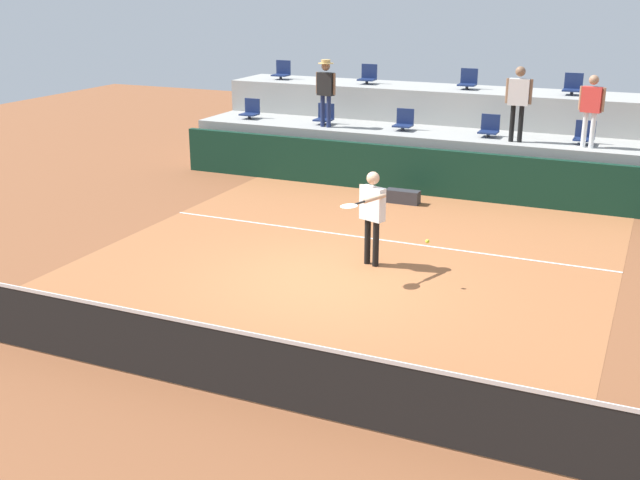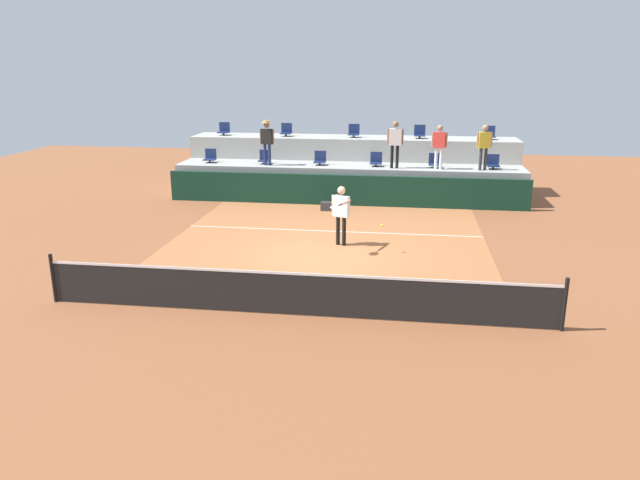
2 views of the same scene
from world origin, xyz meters
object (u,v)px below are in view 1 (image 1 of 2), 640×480
stadium_chair_upper_far_left (282,71)px  stadium_chair_upper_left (368,76)px  stadium_chair_lower_far_left (251,110)px  tennis_player (371,209)px  stadium_chair_lower_mid_right (489,128)px  spectator_with_hat (326,86)px  tennis_ball (427,241)px  stadium_chair_lower_mid_left (404,121)px  stadium_chair_lower_left (325,116)px  spectator_leaning_on_rail (519,97)px  equipment_bag (403,197)px  stadium_chair_upper_center (468,81)px  stadium_chair_upper_right (573,86)px  stadium_chair_lower_right (585,135)px  spectator_in_grey (591,105)px

stadium_chair_upper_far_left → stadium_chair_upper_left: (2.61, 0.00, 0.00)m
stadium_chair_lower_far_left → tennis_player: bearing=-47.2°
stadium_chair_lower_mid_right → spectator_with_hat: size_ratio=0.31×
stadium_chair_upper_left → tennis_ball: (4.28, -8.60, -1.54)m
stadium_chair_lower_mid_left → stadium_chair_lower_mid_right: 2.11m
stadium_chair_lower_left → stadium_chair_upper_left: bearing=74.6°
spectator_leaning_on_rail → equipment_bag: bearing=-140.0°
stadium_chair_upper_center → stadium_chair_upper_left: bearing=180.0°
stadium_chair_upper_center → stadium_chair_upper_right: 2.60m
tennis_ball → equipment_bag: (-1.93, 4.67, -0.63)m
stadium_chair_lower_far_left → stadium_chair_lower_right: (8.58, 0.00, 0.00)m
stadium_chair_lower_right → spectator_with_hat: 6.28m
stadium_chair_lower_mid_right → spectator_with_hat: bearing=-174.6°
stadium_chair_lower_far_left → stadium_chair_lower_right: bearing=0.0°
stadium_chair_lower_left → stadium_chair_lower_mid_left: bearing=0.0°
spectator_with_hat → stadium_chair_lower_mid_left: bearing=11.2°
tennis_player → spectator_with_hat: bearing=120.2°
stadium_chair_lower_right → spectator_with_hat: (-6.21, -0.38, 0.80)m
stadium_chair_lower_left → stadium_chair_lower_mid_left: same height
stadium_chair_upper_left → equipment_bag: 5.07m
stadium_chair_upper_center → stadium_chair_upper_right: same height
spectator_with_hat → spectator_leaning_on_rail: size_ratio=0.98×
stadium_chair_lower_far_left → tennis_player: (5.78, -6.24, -0.44)m
stadium_chair_upper_left → spectator_leaning_on_rail: (4.44, -2.18, -0.04)m
stadium_chair_lower_far_left → stadium_chair_upper_far_left: bearing=88.4°
stadium_chair_lower_mid_left → equipment_bag: stadium_chair_lower_mid_left is taller
stadium_chair_lower_left → tennis_ball: (4.78, -6.80, -0.69)m
tennis_ball → tennis_player: bearing=154.5°
spectator_with_hat → stadium_chair_upper_left: bearing=82.1°
stadium_chair_lower_left → spectator_with_hat: spectator_with_hat is taller
stadium_chair_lower_mid_left → stadium_chair_upper_right: size_ratio=1.00×
spectator_in_grey → tennis_ball: bearing=-105.1°
stadium_chair_lower_right → equipment_bag: bearing=-149.0°
stadium_chair_upper_right → stadium_chair_lower_far_left: bearing=-167.4°
stadium_chair_lower_mid_left → stadium_chair_lower_far_left: bearing=180.0°
stadium_chair_lower_mid_left → stadium_chair_upper_center: (1.11, 1.80, 0.85)m
stadium_chair_lower_left → spectator_with_hat: 0.91m
stadium_chair_lower_mid_left → stadium_chair_lower_right: size_ratio=1.00×
stadium_chair_lower_left → spectator_leaning_on_rail: size_ratio=0.31×
stadium_chair_upper_left → spectator_with_hat: (-0.30, -2.18, -0.05)m
stadium_chair_upper_far_left → stadium_chair_upper_left: size_ratio=1.00×
stadium_chair_upper_left → stadium_chair_lower_mid_right: bearing=-25.6°
stadium_chair_lower_far_left → stadium_chair_upper_far_left: stadium_chair_upper_far_left is taller
stadium_chair_upper_right → stadium_chair_upper_center: bearing=180.0°
stadium_chair_lower_mid_right → stadium_chair_lower_right: size_ratio=1.00×
stadium_chair_lower_mid_left → spectator_in_grey: spectator_in_grey is taller
stadium_chair_lower_mid_right → stadium_chair_lower_mid_left: bearing=180.0°
stadium_chair_lower_mid_left → spectator_leaning_on_rail: size_ratio=0.31×
stadium_chair_lower_mid_right → tennis_ball: stadium_chair_lower_mid_right is taller
spectator_with_hat → equipment_bag: (2.66, -1.75, -2.11)m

